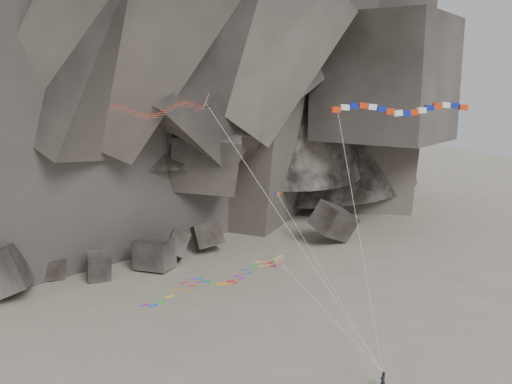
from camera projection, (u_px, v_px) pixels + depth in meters
name	position (u px, v px, depth m)	size (l,w,h in m)	color
ground	(290.00, 379.00, 54.60)	(260.00, 260.00, 0.00)	gray
boulder_field	(61.00, 267.00, 77.34)	(72.88, 13.99, 10.37)	#47423F
kite_flyer	(383.00, 379.00, 52.60)	(0.72, 0.48, 2.07)	black
delta_kite	(156.00, 109.00, 47.75)	(22.09, 9.72, 25.51)	red
banner_kite	(401.00, 110.00, 50.86)	(11.69, 5.33, 24.51)	red
parafoil_kite	(210.00, 281.00, 48.16)	(21.74, 5.78, 10.87)	#DCF90D
pennant_kite	(297.00, 228.00, 54.57)	(6.47, 9.67, 15.73)	red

